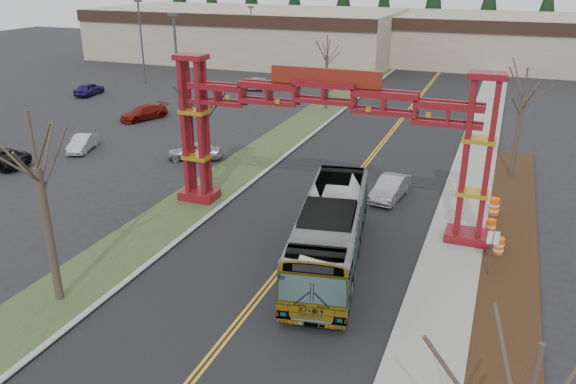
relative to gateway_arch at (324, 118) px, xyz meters
The scene contains 30 objects.
road 9.20m from the gateway_arch, 90.00° to the left, with size 12.00×110.00×0.02m, color black.
lane_line_left 9.19m from the gateway_arch, 90.98° to the left, with size 0.12×100.00×0.01m, color #F2A51C.
lane_line_right 9.19m from the gateway_arch, 89.02° to the left, with size 0.12×100.00×0.01m, color #F2A51C.
curb_right 11.03m from the gateway_arch, 48.70° to the left, with size 0.30×110.00×0.15m, color #9E9D99.
sidewalk_right 11.90m from the gateway_arch, 42.65° to the left, with size 2.60×110.00×0.14m, color gray.
landscape_strip 14.25m from the gateway_arch, 38.11° to the right, with size 2.60×50.00×0.12m, color black.
grass_median 12.18m from the gateway_arch, 138.81° to the left, with size 4.00×110.00×0.08m, color #334422.
curb_left 11.03m from the gateway_arch, 131.30° to the left, with size 0.30×110.00×0.15m, color #9E9D99.
gateway_arch is the anchor object (origin of this frame).
retail_building_west 61.78m from the gateway_arch, 119.07° to the left, with size 46.00×22.30×7.50m.
retail_building_east 62.80m from the gateway_arch, 80.83° to the left, with size 38.00×20.30×7.00m.
conifer_treeline 74.00m from the gateway_arch, 89.81° to the left, with size 116.10×5.60×13.00m.
transit_bus 6.67m from the gateway_arch, 67.46° to the right, with size 2.79×11.94×3.33m, color #AAADB2.
silver_sedan 7.60m from the gateway_arch, 56.59° to the left, with size 1.46×4.19×1.38m, color #A5A8AD.
parked_car_near_a 14.98m from the gateway_arch, 150.99° to the left, with size 1.63×4.04×1.38m, color #9FA0A6.
parked_car_near_b 22.89m from the gateway_arch, 165.83° to the left, with size 1.30×3.74×1.23m, color silver.
parked_car_mid_a 28.09m from the gateway_arch, 145.88° to the left, with size 1.90×4.67×1.35m, color maroon.
parked_car_mid_b 41.83m from the gateway_arch, 147.35° to the left, with size 1.69×4.19×1.43m, color navy.
parked_car_far_a 37.07m from the gateway_arch, 120.78° to the left, with size 1.50×4.31×1.42m, color gray.
bare_tree_median_near 14.55m from the gateway_arch, 123.34° to the right, with size 3.51×3.51×8.41m.
bare_tree_median_mid 8.06m from the gateway_arch, behind, with size 3.08×3.08×7.57m.
bare_tree_median_far 26.89m from the gateway_arch, 107.31° to the left, with size 3.00×3.00×7.34m.
bare_tree_right_far 15.24m from the gateway_arch, 48.95° to the left, with size 3.08×3.08×7.48m.
light_pole_near 22.13m from the gateway_arch, 142.37° to the left, with size 0.87×0.43×9.98m.
light_pole_mid 44.74m from the gateway_arch, 137.40° to the left, with size 0.86×0.43×9.93m.
light_pole_far 50.35m from the gateway_arch, 119.29° to the left, with size 0.74×0.37×8.58m.
street_sign 10.72m from the gateway_arch, 19.53° to the right, with size 0.53×0.14×2.33m.
barrel_south 11.11m from the gateway_arch, ahead, with size 0.52×0.52×0.96m.
barrel_mid 10.69m from the gateway_arch, ahead, with size 0.53×0.53×0.99m.
barrel_north 11.40m from the gateway_arch, 23.93° to the left, with size 0.59×0.59×1.09m.
Camera 1 is at (8.89, -10.04, 13.48)m, focal length 35.00 mm.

